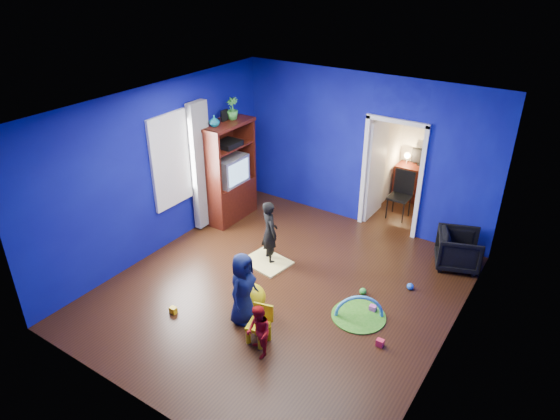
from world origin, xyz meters
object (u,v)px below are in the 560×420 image
Objects in this scene: child_navy at (243,289)px; kid_chair at (258,327)px; hopper_ball at (251,298)px; folding_chair at (399,196)px; child_black at (270,232)px; crt_tv at (229,170)px; toddler_red at (259,332)px; study_desk at (416,184)px; armchair at (459,250)px; tv_armoire at (228,171)px; vase at (214,121)px; play_mat at (359,316)px.

child_navy is 0.58m from kid_chair.
folding_chair is at bearing 79.81° from hopper_ball.
crt_tv is (-1.54, 0.88, 0.46)m from child_black.
kid_chair is (-0.15, 0.20, -0.13)m from toddler_red.
child_black is 1.22× the size of folding_chair.
armchair is at bearing -54.13° from study_desk.
study_desk is at bearing -10.06° from child_navy.
child_navy is at bearing -48.25° from crt_tv.
folding_chair reaches higher than hopper_ball.
child_navy reaches higher than toddler_red.
child_navy is 0.56× the size of tv_armoire.
hopper_ball is 0.49× the size of study_desk.
tv_armoire reaches higher than child_navy.
hopper_ball is 0.47× the size of folding_chair.
kid_chair is (2.60, -2.32, -1.81)m from vase.
kid_chair is at bearing -122.35° from child_navy.
child_navy is at bearing -98.93° from folding_chair.
toddler_red is 1.78× the size of hopper_ball.
folding_chair reaches higher than armchair.
vase reaches higher than hopper_ball.
vase is at bearing 162.63° from play_mat.
folding_chair reaches higher than kid_chair.
armchair is 0.63× the size of child_black.
hopper_ball is 0.54× the size of play_mat.
toddler_red is 3.98m from tv_armoire.
child_navy reaches higher than kid_chair.
child_navy is at bearing -97.29° from study_desk.
crt_tv is 0.76× the size of folding_chair.
child_black is 1.02× the size of child_navy.
child_navy is (-2.15, -3.10, 0.23)m from armchair.
study_desk is (0.66, 5.16, -0.18)m from child_navy.
vase is 0.10× the size of tv_armoire.
vase is 1.12m from tv_armoire.
toddler_red is 1.66m from play_mat.
child_black is 0.57× the size of tv_armoire.
crt_tv reaches higher than child_navy.
toddler_red reaches higher than play_mat.
toddler_red is 0.87× the size of study_desk.
armchair is 2.54m from study_desk.
study_desk reaches higher than armchair.
folding_chair is at bearing 32.90° from tv_armoire.
vase reaches higher than kid_chair.
tv_armoire is 4.56× the size of hopper_ball.
folding_chair is at bearing 102.15° from play_mat.
child_black reaches higher than toddler_red.
crt_tv reaches higher than hopper_ball.
crt_tv is (-4.27, -0.72, 0.70)m from armchair.
child_navy is 1.20× the size of folding_chair.
study_desk is 0.96m from folding_chair.
vase is at bearing -132.43° from study_desk.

